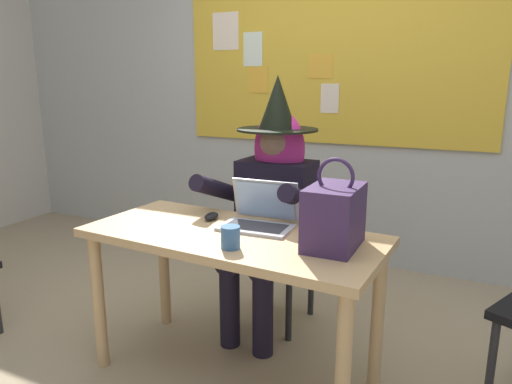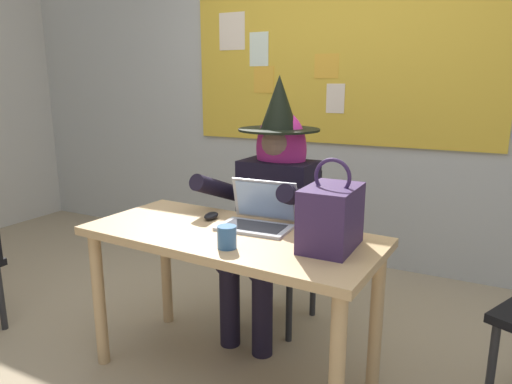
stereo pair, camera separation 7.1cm
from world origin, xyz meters
name	(u,v)px [view 1 (the left image)]	position (x,y,z in m)	size (l,w,h in m)	color
ground_plane	(220,371)	(0.00, 0.00, 0.00)	(24.00, 24.00, 0.00)	tan
wall_back_bulletin	(331,94)	(0.00, 1.77, 1.33)	(6.43, 1.95, 2.63)	#B2B2AD
desk_main	(232,254)	(0.08, 0.01, 0.63)	(1.41, 0.70, 0.74)	tan
chair_at_desk	(281,236)	(0.04, 0.68, 0.51)	(0.44, 0.44, 0.91)	black
person_costumed	(272,193)	(0.04, 0.55, 0.80)	(0.60, 0.70, 1.45)	black
laptop	(260,216)	(0.15, 0.15, 0.79)	(0.35, 0.27, 0.21)	#B7B7BC
computer_mouse	(211,216)	(-0.12, 0.15, 0.76)	(0.06, 0.10, 0.03)	black
handbag	(334,216)	(0.55, 0.02, 0.87)	(0.20, 0.30, 0.38)	#38234C
coffee_mug	(230,237)	(0.17, -0.18, 0.79)	(0.08, 0.08, 0.10)	#336099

